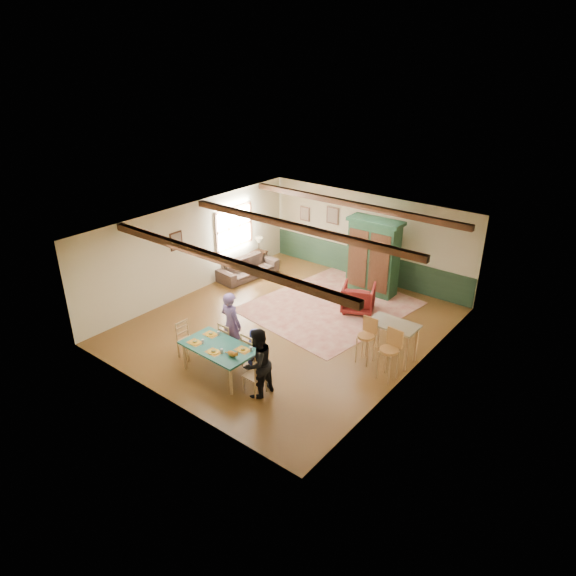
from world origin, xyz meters
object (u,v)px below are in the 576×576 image
Objects in this scene: dining_chair_far_left at (230,339)px; person_child at (255,348)px; dining_table at (220,360)px; dining_chair_end_right at (255,375)px; armchair at (358,298)px; cat at (232,353)px; counter_table at (392,341)px; table_lamp at (259,245)px; bar_stool_right at (388,356)px; armoire at (373,257)px; person_woman at (257,363)px; dining_chair_end_left at (188,340)px; end_table at (259,259)px; dining_chair_far_right at (253,350)px; sofa at (248,268)px; bar_stool_left at (366,341)px; person_man at (231,324)px.

person_child reaches higher than dining_chair_far_left.
dining_chair_end_right is at bearing -1.81° from dining_table.
dining_chair_far_left is 1.02× the size of armchair.
counter_table is at bearing 55.98° from cat.
cat is (-0.56, -0.08, 0.34)m from dining_chair_end_right.
counter_table is at bearing 116.04° from armchair.
dining_table is 0.68m from cat.
person_child is 5.90m from table_lamp.
armchair is 1.79× the size of table_lamp.
dining_chair_end_right is at bearing -125.17° from bar_stool_right.
armoire is (0.85, 5.14, 0.68)m from dining_chair_far_left.
table_lamp is 7.14m from bar_stool_right.
bar_stool_right is at bearing 140.07° from dining_chair_end_right.
person_woman reaches higher than armchair.
dining_chair_end_left reaches higher than end_table.
person_child is at bearing -174.29° from dining_chair_far_left.
person_child is 0.83× the size of counter_table.
person_child is (0.75, 0.05, 0.03)m from dining_chair_far_left.
table_lamp is (-2.34, 5.19, 0.33)m from dining_chair_end_left.
dining_chair_far_right is 3.88m from armchair.
bar_stool_right is at bearing 35.39° from dining_table.
dining_chair_end_left is at bearing 27.30° from person_child.
cat is 0.17× the size of sofa.
cat is at bearing -126.16° from bar_stool_left.
dining_chair_far_left is 4.64m from sofa.
dining_chair_far_right is at bearing 60.12° from armchair.
dining_chair_end_right is 1.82× the size of table_lamp.
armchair is at bearing -105.65° from person_man.
armoire is 3.89m from bar_stool_left.
person_child is (1.47, 0.70, 0.03)m from dining_chair_end_left.
armchair is at bearing 139.26° from bar_stool_right.
person_woman is 6.20m from sofa.
bar_stool_left is (3.36, 2.39, 0.10)m from dining_chair_end_left.
counter_table is (2.21, -2.91, -0.66)m from armoire.
armoire is 4.01m from sofa.
armoire is at bearing 116.73° from bar_stool_left.
dining_chair_end_left is at bearing -147.58° from sofa.
dining_chair_end_left reaches higher than armchair.
dining_chair_far_right is at bearing 180.00° from dining_chair_far_left.
sofa is 0.89m from end_table.
counter_table is (3.77, 2.89, 0.02)m from dining_chair_end_left.
armoire reaches higher than dining_chair_far_left.
dining_chair_far_left is at bearing 90.00° from person_man.
dining_chair_far_right is 5.95m from end_table.
counter_table is (6.12, -2.31, 0.20)m from end_table.
person_child is at bearing -62.70° from dining_chair_end_left.
armchair is (1.18, 3.83, -0.05)m from dining_chair_far_left.
dining_chair_end_right is 0.44× the size of sofa.
cat reaches higher than end_table.
dining_chair_far_left is 1.00× the size of dining_chair_end_left.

